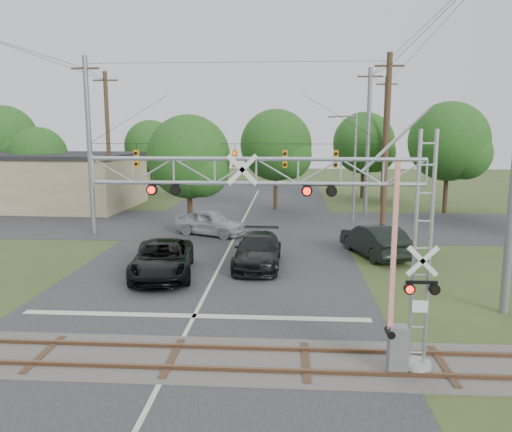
# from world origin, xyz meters

# --- Properties ---
(ground) EXTENTS (160.00, 160.00, 0.00)m
(ground) POSITION_xyz_m (0.00, 0.00, 0.00)
(ground) COLOR #344921
(ground) RESTS_ON ground
(road_main) EXTENTS (14.00, 90.00, 0.02)m
(road_main) POSITION_xyz_m (0.00, 10.00, 0.01)
(road_main) COLOR #272729
(road_main) RESTS_ON ground
(road_cross) EXTENTS (90.00, 12.00, 0.02)m
(road_cross) POSITION_xyz_m (0.00, 24.00, 0.01)
(road_cross) COLOR #272729
(road_cross) RESTS_ON ground
(railroad_track) EXTENTS (90.00, 3.20, 0.17)m
(railroad_track) POSITION_xyz_m (0.00, 2.00, 0.03)
(railroad_track) COLOR #4F4B45
(railroad_track) RESTS_ON ground
(crossing_gantry) EXTENTS (9.65, 0.88, 6.85)m
(crossing_gantry) POSITION_xyz_m (4.28, 1.64, 4.20)
(crossing_gantry) COLOR gray
(crossing_gantry) RESTS_ON ground
(traffic_signal_span) EXTENTS (19.34, 0.36, 11.50)m
(traffic_signal_span) POSITION_xyz_m (0.93, 20.00, 5.64)
(traffic_signal_span) COLOR slate
(traffic_signal_span) RESTS_ON ground
(pickup_black) EXTENTS (3.61, 6.27, 1.65)m
(pickup_black) POSITION_xyz_m (-2.46, 10.63, 0.82)
(pickup_black) COLOR black
(pickup_black) RESTS_ON ground
(car_dark) EXTENTS (2.36, 5.61, 1.62)m
(car_dark) POSITION_xyz_m (1.92, 12.66, 0.81)
(car_dark) COLOR black
(car_dark) RESTS_ON ground
(sedan_silver) EXTENTS (5.29, 3.85, 1.67)m
(sedan_silver) POSITION_xyz_m (-1.67, 20.14, 0.84)
(sedan_silver) COLOR #A0A1A7
(sedan_silver) RESTS_ON ground
(suv_dark) EXTENTS (3.40, 5.68, 1.77)m
(suv_dark) POSITION_xyz_m (8.20, 15.19, 0.88)
(suv_dark) COLOR black
(suv_dark) RESTS_ON ground
(commercial_building) EXTENTS (20.97, 11.29, 4.82)m
(commercial_building) POSITION_xyz_m (-20.72, 31.56, 2.42)
(commercial_building) COLOR #887E5A
(commercial_building) RESTS_ON ground
(streetlight) EXTENTS (2.14, 0.22, 8.04)m
(streetlight) POSITION_xyz_m (8.21, 25.84, 4.49)
(streetlight) COLOR slate
(streetlight) RESTS_ON ground
(utility_poles) EXTENTS (25.83, 29.74, 14.44)m
(utility_poles) POSITION_xyz_m (2.59, 21.46, 6.30)
(utility_poles) COLOR #3B261B
(utility_poles) RESTS_ON ground
(treeline) EXTENTS (55.18, 29.34, 9.43)m
(treeline) POSITION_xyz_m (-0.73, 32.25, 5.50)
(treeline) COLOR #39291A
(treeline) RESTS_ON ground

